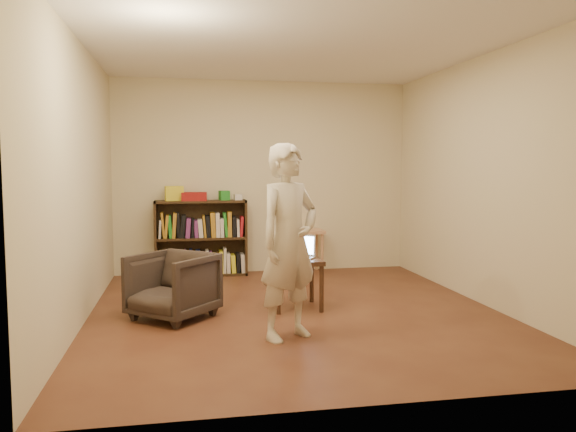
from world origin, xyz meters
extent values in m
plane|color=#492317|center=(0.00, 0.00, 0.00)|extent=(4.50, 4.50, 0.00)
plane|color=white|center=(0.00, 0.00, 2.60)|extent=(4.50, 4.50, 0.00)
plane|color=beige|center=(0.00, 2.25, 1.30)|extent=(4.00, 0.00, 4.00)
plane|color=beige|center=(-2.00, 0.00, 1.30)|extent=(0.00, 4.50, 4.50)
plane|color=beige|center=(2.00, 0.00, 1.30)|extent=(0.00, 4.50, 4.50)
cube|color=black|center=(-1.44, 2.08, 0.50)|extent=(0.03, 0.30, 1.00)
cube|color=black|center=(-0.27, 2.08, 0.50)|extent=(0.03, 0.30, 1.00)
cube|color=black|center=(-0.86, 2.22, 0.50)|extent=(1.20, 0.02, 1.00)
cube|color=black|center=(-0.86, 2.08, 0.01)|extent=(1.20, 0.30, 0.03)
cube|color=black|center=(-0.86, 2.08, 0.50)|extent=(1.14, 0.30, 0.03)
cube|color=black|center=(-0.86, 2.08, 0.98)|extent=(1.20, 0.30, 0.03)
cube|color=yellow|center=(-1.20, 2.10, 1.09)|extent=(0.25, 0.19, 0.19)
cube|color=maroon|center=(-0.94, 2.05, 1.05)|extent=(0.33, 0.25, 0.11)
cube|color=#228024|center=(-0.55, 2.10, 1.06)|extent=(0.15, 0.15, 0.12)
cube|color=beige|center=(-0.37, 2.08, 1.04)|extent=(0.11, 0.11, 0.08)
cube|color=#B37C57|center=(0.58, 2.03, 0.57)|extent=(0.41, 0.41, 0.04)
cylinder|color=#B37C57|center=(0.42, 1.87, 0.27)|extent=(0.04, 0.04, 0.54)
cylinder|color=#B37C57|center=(0.74, 1.87, 0.27)|extent=(0.04, 0.04, 0.54)
cylinder|color=#B37C57|center=(0.42, 2.19, 0.27)|extent=(0.04, 0.04, 0.54)
cylinder|color=#B37C57|center=(0.74, 2.19, 0.27)|extent=(0.04, 0.04, 0.54)
imported|color=#322921|center=(-1.19, -0.02, 0.32)|extent=(0.96, 0.96, 0.63)
cube|color=black|center=(0.04, 0.15, 0.49)|extent=(0.50, 0.50, 0.04)
cylinder|color=black|center=(-0.18, -0.06, 0.23)|extent=(0.04, 0.04, 0.47)
cylinder|color=black|center=(0.25, -0.06, 0.23)|extent=(0.04, 0.04, 0.47)
cylinder|color=black|center=(-0.18, 0.37, 0.23)|extent=(0.04, 0.04, 0.47)
cylinder|color=black|center=(0.25, 0.37, 0.23)|extent=(0.04, 0.04, 0.47)
cube|color=#B1B2B6|center=(0.04, 0.15, 0.52)|extent=(0.39, 0.37, 0.02)
cube|color=black|center=(0.04, 0.15, 0.53)|extent=(0.29, 0.26, 0.00)
cube|color=#B1B2B6|center=(0.11, 0.24, 0.64)|extent=(0.26, 0.21, 0.22)
cube|color=#B6D4FF|center=(0.11, 0.24, 0.64)|extent=(0.23, 0.18, 0.18)
imported|color=beige|center=(-0.22, -0.82, 0.82)|extent=(0.71, 0.64, 1.64)
camera|label=1|loc=(-1.08, -5.38, 1.44)|focal=35.00mm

